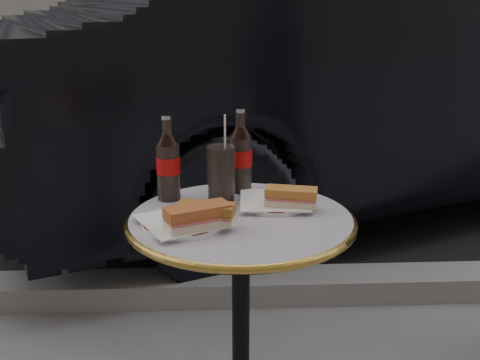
{
  "coord_description": "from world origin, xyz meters",
  "views": [
    {
      "loc": [
        -0.07,
        -1.51,
        1.31
      ],
      "look_at": [
        0.0,
        0.05,
        0.82
      ],
      "focal_mm": 45.0,
      "sensor_mm": 36.0,
      "label": 1
    }
  ],
  "objects_px": {
    "cola_bottle_left": "(168,158)",
    "bistro_table": "(241,336)",
    "plate_left": "(183,223)",
    "cola_glass": "(221,174)",
    "plate_right": "(275,203)",
    "parked_car": "(382,76)",
    "cola_bottle_right": "(241,150)"
  },
  "relations": [
    {
      "from": "cola_bottle_left",
      "to": "bistro_table",
      "type": "bearing_deg",
      "value": -37.62
    },
    {
      "from": "plate_left",
      "to": "cola_bottle_left",
      "type": "relative_size",
      "value": 0.85
    },
    {
      "from": "plate_right",
      "to": "cola_bottle_right",
      "type": "distance_m",
      "value": 0.2
    },
    {
      "from": "cola_glass",
      "to": "parked_car",
      "type": "xyz_separation_m",
      "value": [
        1.06,
        2.15,
        -0.01
      ]
    },
    {
      "from": "bistro_table",
      "to": "cola_bottle_left",
      "type": "bearing_deg",
      "value": 142.38
    },
    {
      "from": "plate_right",
      "to": "cola_glass",
      "type": "height_order",
      "value": "cola_glass"
    },
    {
      "from": "plate_right",
      "to": "cola_bottle_left",
      "type": "xyz_separation_m",
      "value": [
        -0.3,
        0.06,
        0.12
      ]
    },
    {
      "from": "bistro_table",
      "to": "cola_bottle_right",
      "type": "relative_size",
      "value": 2.88
    },
    {
      "from": "plate_left",
      "to": "cola_bottle_left",
      "type": "distance_m",
      "value": 0.25
    },
    {
      "from": "cola_bottle_right",
      "to": "parked_car",
      "type": "relative_size",
      "value": 0.05
    },
    {
      "from": "bistro_table",
      "to": "cola_bottle_left",
      "type": "height_order",
      "value": "cola_bottle_left"
    },
    {
      "from": "cola_bottle_right",
      "to": "parked_car",
      "type": "distance_m",
      "value": 2.29
    },
    {
      "from": "cola_bottle_right",
      "to": "cola_bottle_left",
      "type": "bearing_deg",
      "value": -163.29
    },
    {
      "from": "plate_left",
      "to": "cola_bottle_right",
      "type": "bearing_deg",
      "value": 59.65
    },
    {
      "from": "plate_right",
      "to": "parked_car",
      "type": "relative_size",
      "value": 0.04
    },
    {
      "from": "bistro_table",
      "to": "cola_bottle_left",
      "type": "distance_m",
      "value": 0.55
    },
    {
      "from": "cola_bottle_left",
      "to": "parked_car",
      "type": "relative_size",
      "value": 0.05
    },
    {
      "from": "cola_bottle_left",
      "to": "parked_car",
      "type": "bearing_deg",
      "value": 60.2
    },
    {
      "from": "parked_car",
      "to": "cola_bottle_right",
      "type": "bearing_deg",
      "value": 130.81
    },
    {
      "from": "plate_left",
      "to": "cola_bottle_right",
      "type": "xyz_separation_m",
      "value": [
        0.16,
        0.28,
        0.12
      ]
    },
    {
      "from": "parked_car",
      "to": "bistro_table",
      "type": "bearing_deg",
      "value": 132.82
    },
    {
      "from": "bistro_table",
      "to": "cola_bottle_right",
      "type": "distance_m",
      "value": 0.54
    },
    {
      "from": "plate_left",
      "to": "bistro_table",
      "type": "bearing_deg",
      "value": 20.93
    },
    {
      "from": "cola_bottle_left",
      "to": "cola_bottle_right",
      "type": "bearing_deg",
      "value": 16.71
    },
    {
      "from": "cola_glass",
      "to": "parked_car",
      "type": "relative_size",
      "value": 0.03
    },
    {
      "from": "plate_left",
      "to": "cola_glass",
      "type": "bearing_deg",
      "value": 61.43
    },
    {
      "from": "plate_right",
      "to": "bistro_table",
      "type": "bearing_deg",
      "value": -137.85
    },
    {
      "from": "plate_right",
      "to": "cola_bottle_right",
      "type": "xyz_separation_m",
      "value": [
        -0.09,
        0.13,
        0.12
      ]
    },
    {
      "from": "cola_bottle_left",
      "to": "plate_right",
      "type": "bearing_deg",
      "value": -12.06
    },
    {
      "from": "cola_bottle_left",
      "to": "cola_glass",
      "type": "relative_size",
      "value": 1.51
    },
    {
      "from": "plate_right",
      "to": "parked_car",
      "type": "height_order",
      "value": "parked_car"
    },
    {
      "from": "cola_bottle_right",
      "to": "parked_car",
      "type": "bearing_deg",
      "value": 64.01
    }
  ]
}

